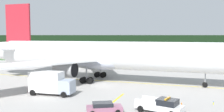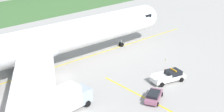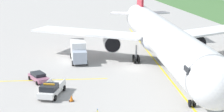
{
  "view_description": "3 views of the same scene",
  "coord_description": "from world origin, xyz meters",
  "px_view_note": "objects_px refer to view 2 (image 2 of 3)",
  "views": [
    {
      "loc": [
        13.82,
        -43.04,
        9.24
      ],
      "look_at": [
        0.5,
        5.46,
        4.99
      ],
      "focal_mm": 39.97,
      "sensor_mm": 36.0,
      "label": 1
    },
    {
      "loc": [
        -24.98,
        -37.37,
        21.86
      ],
      "look_at": [
        8.38,
        -3.79,
        2.6
      ],
      "focal_mm": 47.14,
      "sensor_mm": 36.0,
      "label": 2
    },
    {
      "loc": [
        58.39,
        -12.47,
        16.77
      ],
      "look_at": [
        8.08,
        -4.98,
        4.16
      ],
      "focal_mm": 59.57,
      "sensor_mm": 36.0,
      "label": 3
    }
  ],
  "objects_px": {
    "catering_truck": "(66,99)",
    "staff_car": "(154,96)",
    "airliner": "(41,43)",
    "ops_pickup_truck": "(169,76)",
    "apron_cone": "(165,70)"
  },
  "relations": [
    {
      "from": "apron_cone",
      "to": "staff_car",
      "type": "bearing_deg",
      "value": -153.54
    },
    {
      "from": "ops_pickup_truck",
      "to": "catering_truck",
      "type": "height_order",
      "value": "catering_truck"
    },
    {
      "from": "airliner",
      "to": "ops_pickup_truck",
      "type": "relative_size",
      "value": 9.52
    },
    {
      "from": "airliner",
      "to": "ops_pickup_truck",
      "type": "distance_m",
      "value": 22.1
    },
    {
      "from": "airliner",
      "to": "staff_car",
      "type": "distance_m",
      "value": 21.12
    },
    {
      "from": "staff_car",
      "to": "apron_cone",
      "type": "distance_m",
      "value": 9.94
    },
    {
      "from": "airliner",
      "to": "staff_car",
      "type": "height_order",
      "value": "airliner"
    },
    {
      "from": "catering_truck",
      "to": "staff_car",
      "type": "distance_m",
      "value": 12.54
    },
    {
      "from": "catering_truck",
      "to": "apron_cone",
      "type": "xyz_separation_m",
      "value": [
        19.54,
        -2.09,
        -1.5
      ]
    },
    {
      "from": "airliner",
      "to": "staff_car",
      "type": "bearing_deg",
      "value": -74.03
    },
    {
      "from": "ops_pickup_truck",
      "to": "staff_car",
      "type": "bearing_deg",
      "value": -163.58
    },
    {
      "from": "catering_truck",
      "to": "airliner",
      "type": "bearing_deg",
      "value": 69.6
    },
    {
      "from": "staff_car",
      "to": "apron_cone",
      "type": "bearing_deg",
      "value": 26.46
    },
    {
      "from": "ops_pickup_truck",
      "to": "catering_truck",
      "type": "xyz_separation_m",
      "value": [
        -17.16,
        4.6,
        0.99
      ]
    },
    {
      "from": "ops_pickup_truck",
      "to": "staff_car",
      "type": "relative_size",
      "value": 1.33
    }
  ]
}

